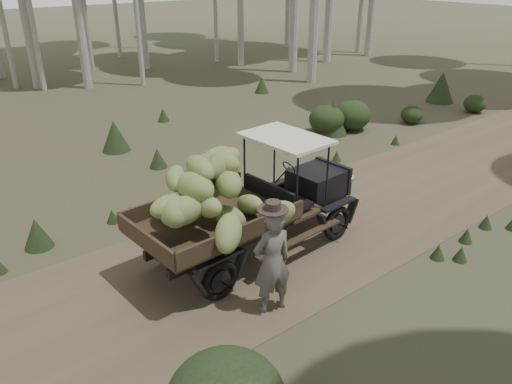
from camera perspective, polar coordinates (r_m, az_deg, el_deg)
ground at (r=10.56m, az=7.05°, el=-4.00°), size 120.00×120.00×0.00m
dirt_track at (r=10.56m, az=7.05°, el=-3.98°), size 70.00×4.00×0.01m
banana_truck at (r=8.71m, az=-2.91°, el=-0.57°), size 4.75×2.32×2.36m
farmer at (r=7.70m, az=1.85°, el=-7.86°), size 0.71×0.55×1.91m
undergrowth at (r=9.63m, az=15.44°, el=-4.36°), size 24.39×21.21×1.30m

